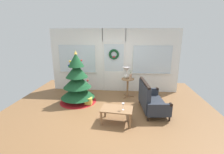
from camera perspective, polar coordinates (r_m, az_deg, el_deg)
name	(u,v)px	position (r m, az deg, el deg)	size (l,w,h in m)	color
ground_plane	(109,113)	(5.02, -1.14, -12.75)	(6.76, 6.76, 0.00)	brown
back_wall_with_door	(114,61)	(6.59, 0.72, 5.85)	(5.20, 0.19, 2.55)	white
christmas_tree	(77,83)	(5.71, -12.24, -2.26)	(1.28, 1.28, 1.81)	#4C331E
settee_sofa	(150,100)	(5.15, 13.39, -7.80)	(0.84, 1.43, 0.96)	black
side_table	(128,84)	(6.10, 5.58, -2.47)	(0.50, 0.48, 0.72)	#8E6642
table_lamp	(126,71)	(6.01, 5.12, 2.15)	(0.28, 0.28, 0.44)	silver
flower_vase	(131,76)	(5.96, 6.63, 0.33)	(0.11, 0.10, 0.35)	tan
coffee_table	(117,110)	(4.42, 1.74, -11.81)	(0.89, 0.60, 0.40)	#8E6642
wine_glass	(123,105)	(4.27, 3.97, -9.87)	(0.08, 0.08, 0.20)	silver
gift_box	(89,101)	(5.60, -8.34, -8.46)	(0.24, 0.21, 0.24)	#D8C64C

